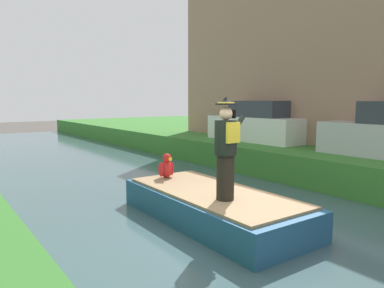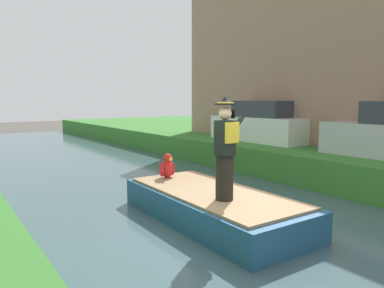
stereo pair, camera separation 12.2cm
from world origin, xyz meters
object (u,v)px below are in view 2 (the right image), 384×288
(person_pirate, at_px, (225,149))
(parrot_plush, at_px, (167,167))
(parked_car_white, at_px, (262,124))
(boat, at_px, (212,206))

(person_pirate, height_order, parrot_plush, person_pirate)
(person_pirate, bearing_deg, parrot_plush, 72.31)
(person_pirate, xyz_separation_m, parrot_plush, (0.13, 2.20, -0.68))
(parked_car_white, bearing_deg, parrot_plush, -156.35)
(boat, xyz_separation_m, parked_car_white, (5.64, 4.07, 1.19))
(parrot_plush, height_order, parked_car_white, parked_car_white)
(boat, relative_size, parrot_plush, 7.43)
(parrot_plush, relative_size, parked_car_white, 0.14)
(boat, distance_m, parked_car_white, 7.06)
(person_pirate, bearing_deg, boat, 56.06)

